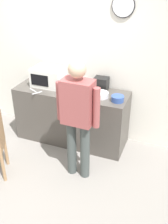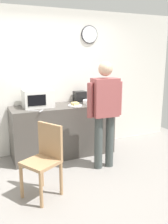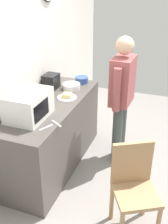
{
  "view_description": "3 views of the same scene",
  "coord_description": "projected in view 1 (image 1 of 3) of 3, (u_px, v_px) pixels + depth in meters",
  "views": [
    {
      "loc": [
        1.71,
        -2.27,
        2.65
      ],
      "look_at": [
        0.48,
        0.9,
        0.76
      ],
      "focal_mm": 42.64,
      "sensor_mm": 36.0,
      "label": 1
    },
    {
      "loc": [
        -1.25,
        -2.86,
        1.8
      ],
      "look_at": [
        0.42,
        0.92,
        0.84
      ],
      "focal_mm": 39.7,
      "sensor_mm": 36.0,
      "label": 2
    },
    {
      "loc": [
        -2.58,
        -0.21,
        2.35
      ],
      "look_at": [
        0.46,
        0.91,
        0.69
      ],
      "focal_mm": 44.07,
      "sensor_mm": 36.0,
      "label": 3
    }
  ],
  "objects": [
    {
      "name": "salad_bowl",
      "position": [
        101.0,
        95.0,
        3.97
      ],
      "size": [
        0.24,
        0.24,
        0.07
      ],
      "primitive_type": "cylinder",
      "color": "white",
      "rests_on": "kitchen_counter"
    },
    {
      "name": "spoon_utensil",
      "position": [
        33.0,
        90.0,
        4.19
      ],
      "size": [
        0.16,
        0.09,
        0.01
      ],
      "primitive_type": "cube",
      "rotation": [
        0.0,
        0.0,
        2.68
      ],
      "color": "silver",
      "rests_on": "kitchen_counter"
    },
    {
      "name": "sandwich_plate",
      "position": [
        80.0,
        94.0,
        4.02
      ],
      "size": [
        0.25,
        0.25,
        0.07
      ],
      "color": "white",
      "rests_on": "kitchen_counter"
    },
    {
      "name": "back_wall",
      "position": [
        72.0,
        59.0,
        4.35
      ],
      "size": [
        5.4,
        0.13,
        2.6
      ],
      "color": "silver",
      "rests_on": "ground_plane"
    },
    {
      "name": "microwave",
      "position": [
        49.0,
        77.0,
        4.3
      ],
      "size": [
        0.5,
        0.39,
        0.3
      ],
      "color": "silver",
      "rests_on": "kitchen_counter"
    },
    {
      "name": "ground_plane",
      "position": [
        28.0,
        183.0,
        3.68
      ],
      "size": [
        6.0,
        6.0,
        0.0
      ],
      "primitive_type": "plane",
      "color": "gray"
    },
    {
      "name": "person_standing",
      "position": [
        78.0,
        113.0,
        3.38
      ],
      "size": [
        0.59,
        0.25,
        1.7
      ],
      "color": "#414948",
      "rests_on": "ground_plane"
    },
    {
      "name": "kitchen_counter",
      "position": [
        72.0,
        116.0,
        4.41
      ],
      "size": [
        1.82,
        0.62,
        0.92
      ],
      "primitive_type": "cube",
      "color": "#4C4742",
      "rests_on": "ground_plane"
    },
    {
      "name": "fork_utensil",
      "position": [
        37.0,
        93.0,
        4.1
      ],
      "size": [
        0.1,
        0.16,
        0.01
      ],
      "primitive_type": "cube",
      "rotation": [
        0.0,
        0.0,
        1.03
      ],
      "color": "silver",
      "rests_on": "kitchen_counter"
    },
    {
      "name": "cereal_bowl",
      "position": [
        118.0,
        99.0,
        3.84
      ],
      "size": [
        0.19,
        0.19,
        0.08
      ],
      "primitive_type": "cylinder",
      "color": "#33519E",
      "rests_on": "kitchen_counter"
    },
    {
      "name": "toaster",
      "position": [
        101.0,
        83.0,
        4.18
      ],
      "size": [
        0.22,
        0.18,
        0.2
      ],
      "primitive_type": "cube",
      "color": "black",
      "rests_on": "kitchen_counter"
    }
  ]
}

